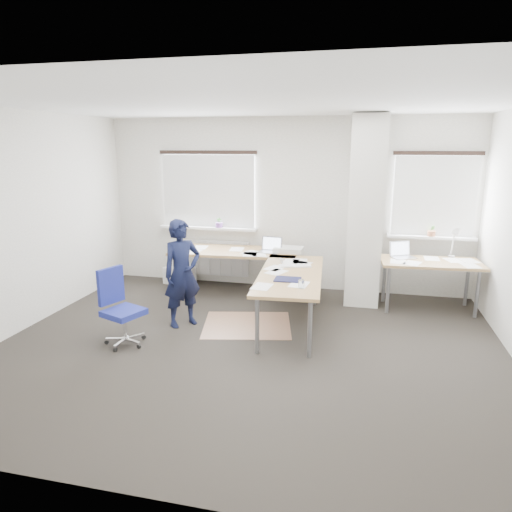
% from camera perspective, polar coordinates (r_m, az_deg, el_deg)
% --- Properties ---
extents(ground, '(6.00, 6.00, 0.00)m').
position_cam_1_polar(ground, '(5.58, -0.98, -11.28)').
color(ground, '#292521').
rests_on(ground, ground).
extents(room_shell, '(6.04, 5.04, 2.82)m').
position_cam_1_polar(room_shell, '(5.49, 1.97, 7.34)').
color(room_shell, beige).
rests_on(room_shell, ground).
extents(floor_mat, '(1.33, 1.19, 0.01)m').
position_cam_1_polar(floor_mat, '(6.20, -1.12, -8.60)').
color(floor_mat, '#9B6F54').
rests_on(floor_mat, ground).
extents(white_crate, '(0.56, 0.46, 0.29)m').
position_cam_1_polar(white_crate, '(8.08, -9.54, -2.38)').
color(white_crate, white).
rests_on(white_crate, ground).
extents(desk_main, '(2.57, 2.62, 0.96)m').
position_cam_1_polar(desk_main, '(6.61, 0.86, -0.88)').
color(desk_main, olive).
rests_on(desk_main, ground).
extents(desk_side, '(1.45, 0.82, 1.22)m').
position_cam_1_polar(desk_side, '(7.05, 20.96, -0.93)').
color(desk_side, olive).
rests_on(desk_side, ground).
extents(task_chair, '(0.54, 0.53, 0.93)m').
position_cam_1_polar(task_chair, '(5.79, -16.33, -8.11)').
color(task_chair, navy).
rests_on(task_chair, ground).
extents(person, '(0.61, 0.62, 1.43)m').
position_cam_1_polar(person, '(6.07, -9.20, -2.15)').
color(person, black).
rests_on(person, ground).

